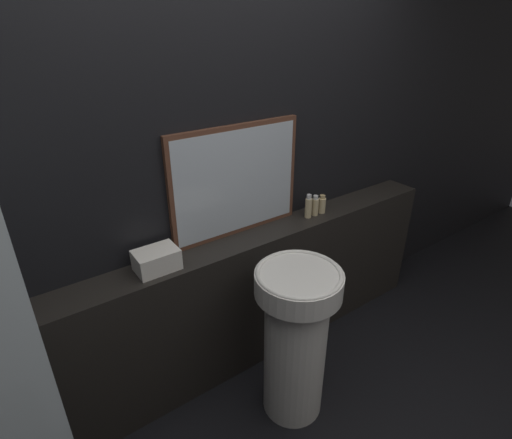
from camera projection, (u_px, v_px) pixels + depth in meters
wall_back at (228, 175)px, 2.27m from camera, size 8.00×0.06×2.50m
vanity_counter at (244, 302)px, 2.52m from camera, size 2.99×0.23×0.90m
pedestal_sink at (296, 337)px, 2.14m from camera, size 0.45×0.45×0.94m
mirror at (237, 182)px, 2.26m from camera, size 0.83×0.03×0.64m
towel_stack at (156, 260)px, 2.02m from camera, size 0.22×0.15×0.11m
shampoo_bottle at (308, 207)px, 2.55m from camera, size 0.04×0.04×0.16m
conditioner_bottle at (315, 206)px, 2.58m from camera, size 0.04×0.04×0.14m
lotion_bottle at (322, 205)px, 2.62m from camera, size 0.05×0.05×0.12m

